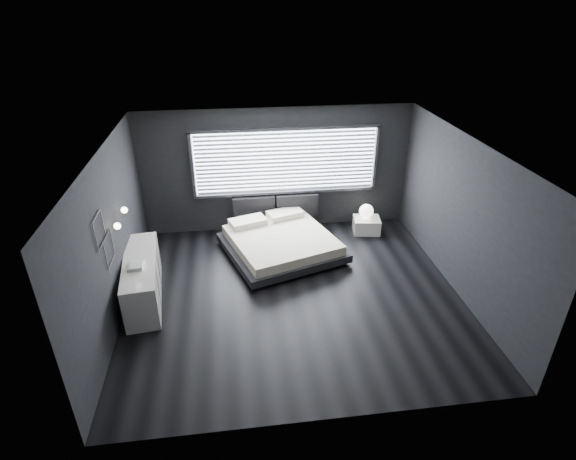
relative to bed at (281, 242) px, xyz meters
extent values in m
plane|color=black|center=(0.06, -1.51, -0.26)|extent=(6.00, 6.00, 0.00)
plane|color=silver|center=(0.06, -1.51, 2.54)|extent=(6.00, 6.00, 0.00)
cube|color=black|center=(0.06, 1.24, 1.14)|extent=(6.00, 0.04, 2.80)
cube|color=black|center=(0.06, -4.26, 1.14)|extent=(6.00, 0.04, 2.80)
cube|color=black|center=(-2.94, -1.51, 1.14)|extent=(0.04, 5.50, 2.80)
cube|color=black|center=(3.06, -1.51, 1.14)|extent=(0.04, 5.50, 2.80)
cube|color=white|center=(0.26, 1.22, 1.35)|extent=(4.00, 0.02, 1.38)
cube|color=#47474C|center=(-1.78, 1.19, 1.35)|extent=(0.06, 0.08, 1.48)
cube|color=#47474C|center=(2.30, 1.19, 1.35)|extent=(0.06, 0.08, 1.48)
cube|color=#47474C|center=(0.26, 1.19, 2.08)|extent=(4.14, 0.08, 0.06)
cube|color=#47474C|center=(0.26, 1.19, 0.62)|extent=(4.14, 0.08, 0.06)
cube|color=silver|center=(0.26, 1.16, 1.35)|extent=(3.94, 0.03, 1.32)
cube|color=black|center=(-0.49, 1.13, 0.31)|extent=(0.96, 0.16, 0.52)
cube|color=black|center=(0.51, 1.13, 0.31)|extent=(0.96, 0.16, 0.52)
cylinder|color=silver|center=(-2.89, -1.46, 1.34)|extent=(0.10, 0.02, 0.02)
sphere|color=#FFE5B7|center=(-2.82, -1.46, 1.34)|extent=(0.11, 0.11, 0.11)
cylinder|color=silver|center=(-2.89, -0.86, 1.34)|extent=(0.10, 0.02, 0.02)
sphere|color=#FFE5B7|center=(-2.82, -0.86, 1.34)|extent=(0.11, 0.11, 0.11)
cube|color=#47474C|center=(-2.91, -2.06, 1.82)|extent=(0.01, 0.46, 0.02)
cube|color=#47474C|center=(-2.91, -2.06, 1.36)|extent=(0.01, 0.46, 0.02)
cube|color=#47474C|center=(-2.91, -1.83, 1.59)|extent=(0.01, 0.02, 0.46)
cube|color=#47474C|center=(-2.91, -2.29, 1.59)|extent=(0.01, 0.02, 0.46)
cube|color=#47474C|center=(-2.91, -1.81, 1.35)|extent=(0.01, 0.46, 0.02)
cube|color=#47474C|center=(-2.91, -1.81, 0.89)|extent=(0.01, 0.46, 0.02)
cube|color=#47474C|center=(-2.91, -1.58, 1.12)|extent=(0.01, 0.02, 0.46)
cube|color=#47474C|center=(-2.91, -2.04, 1.12)|extent=(0.01, 0.02, 0.46)
cube|color=black|center=(-0.62, -1.14, -0.22)|extent=(0.15, 0.15, 0.08)
cube|color=black|center=(1.18, -0.55, -0.22)|extent=(0.15, 0.15, 0.08)
cube|color=black|center=(-1.15, 0.47, -0.22)|extent=(0.15, 0.15, 0.08)
cube|color=black|center=(0.65, 1.06, -0.22)|extent=(0.15, 0.15, 0.08)
cube|color=black|center=(0.01, -0.04, -0.10)|extent=(2.74, 2.67, 0.16)
cube|color=beige|center=(0.01, -0.04, 0.08)|extent=(2.47, 2.47, 0.20)
cube|color=#EEE1C7|center=(-0.66, 0.56, 0.24)|extent=(0.87, 0.64, 0.13)
cube|color=#EEE1C7|center=(0.20, 0.84, 0.24)|extent=(0.87, 0.64, 0.13)
cube|color=silver|center=(2.07, 0.69, -0.09)|extent=(0.66, 0.57, 0.34)
sphere|color=white|center=(2.05, 0.73, 0.24)|extent=(0.32, 0.32, 0.32)
cube|color=silver|center=(-2.63, -1.22, 0.14)|extent=(0.77, 2.05, 0.80)
cube|color=#47474C|center=(-2.35, -1.19, 0.14)|extent=(0.23, 1.97, 0.78)
cube|color=silver|center=(-2.65, -1.45, 0.55)|extent=(0.26, 0.33, 0.04)
cube|color=silver|center=(-2.64, -1.47, 0.59)|extent=(0.24, 0.31, 0.03)
camera|label=1|loc=(-0.93, -8.16, 4.69)|focal=28.00mm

